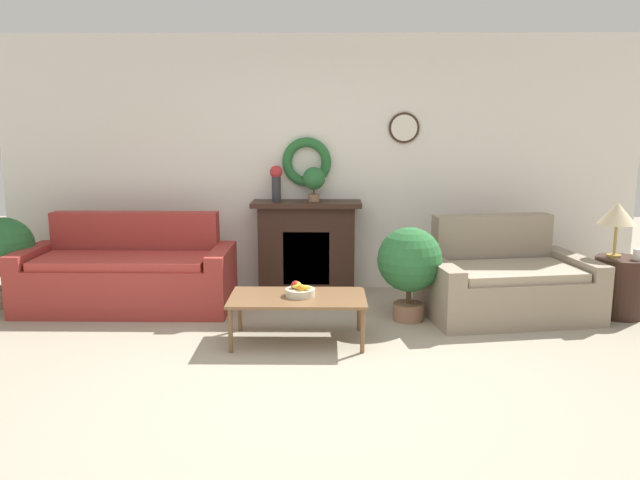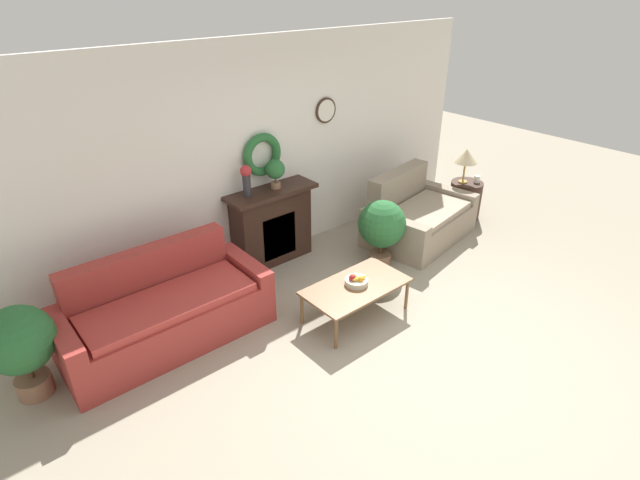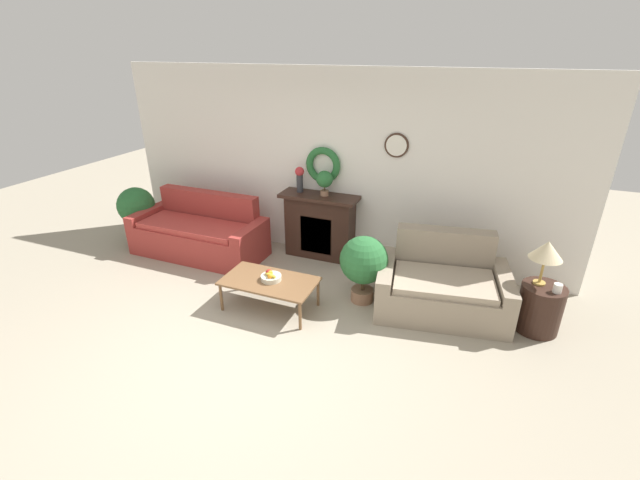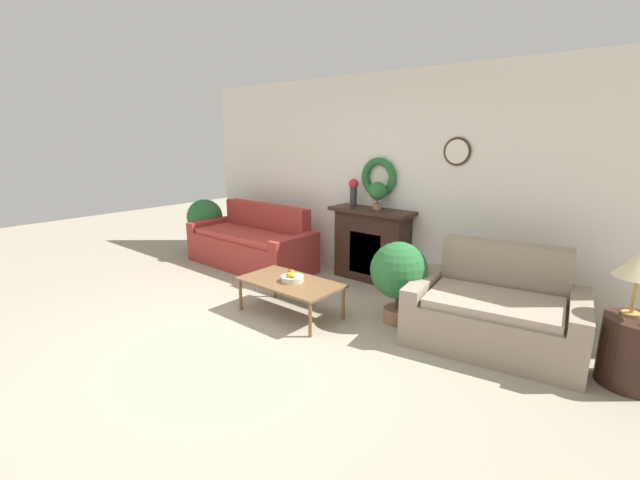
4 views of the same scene
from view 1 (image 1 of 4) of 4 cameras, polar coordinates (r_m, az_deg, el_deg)
The scene contains 14 objects.
ground_plane at distance 4.32m, azimuth -0.60°, elevation -13.81°, with size 16.00×16.00×0.00m, color #9E937F.
wall_back at distance 6.72m, azimuth -0.14°, elevation 6.93°, with size 6.80×0.17×2.70m.
fireplace at distance 6.63m, azimuth -1.23°, elevation -0.58°, with size 1.14×0.41×0.98m.
couch_left at distance 6.38m, azimuth -17.12°, elevation -3.12°, with size 2.02×0.87×0.90m.
loveseat_right at distance 6.15m, azimuth 16.52°, elevation -3.74°, with size 1.65×1.22×0.90m.
coffee_table at distance 5.16m, azimuth -2.04°, elevation -5.50°, with size 1.12×0.61×0.39m.
fruit_bowl at distance 5.15m, azimuth -1.88°, elevation -4.64°, with size 0.25×0.25×0.12m.
side_table_by_loveseat at distance 6.50m, azimuth 25.71°, elevation -3.87°, with size 0.47×0.47×0.56m.
table_lamp at distance 6.39m, azimuth 25.55°, elevation 2.13°, with size 0.34×0.34×0.51m.
mug at distance 6.40m, azimuth 27.10°, elevation -1.18°, with size 0.09×0.09×0.10m.
vase_on_mantel_left at distance 6.55m, azimuth -4.02°, elevation 5.46°, with size 0.13×0.13×0.37m.
potted_plant_on_mantel at distance 6.51m, azimuth -0.56°, elevation 5.53°, with size 0.24×0.24×0.36m.
potted_plant_floor_by_couch at distance 6.85m, azimuth -26.95°, elevation -0.88°, with size 0.59×0.59×0.89m.
potted_plant_floor_by_loveseat at distance 5.72m, azimuth 8.19°, elevation -2.05°, with size 0.59×0.59×0.87m.
Camera 1 is at (0.08, -3.93, 1.79)m, focal length 35.00 mm.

